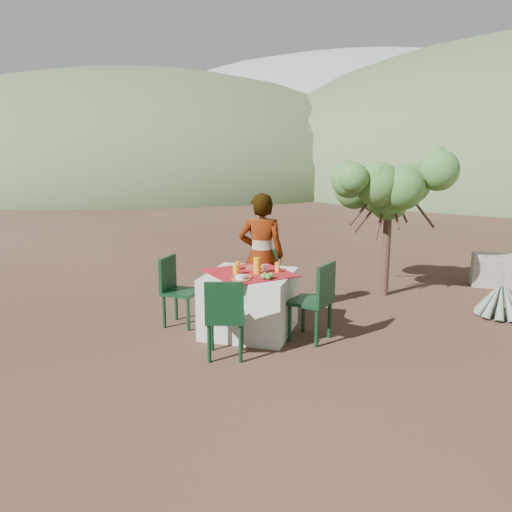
{
  "coord_description": "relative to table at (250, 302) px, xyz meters",
  "views": [
    {
      "loc": [
        1.07,
        -5.49,
        2.2
      ],
      "look_at": [
        -0.69,
        0.59,
        0.89
      ],
      "focal_mm": 35.0,
      "sensor_mm": 36.0,
      "label": 1
    }
  ],
  "objects": [
    {
      "name": "chair_far",
      "position": [
        -0.06,
        0.98,
        0.09
      ],
      "size": [
        0.45,
        0.45,
        0.85
      ],
      "rotation": [
        0.0,
        0.0,
        0.16
      ],
      "color": "black",
      "rests_on": "ground"
    },
    {
      "name": "bowl_plate",
      "position": [
        0.01,
        -0.38,
        0.39
      ],
      "size": [
        0.22,
        0.22,
        0.01
      ],
      "primitive_type": "cylinder",
      "color": "brown",
      "rests_on": "table"
    },
    {
      "name": "jar_left",
      "position": [
        0.33,
        0.11,
        0.42
      ],
      "size": [
        0.05,
        0.05,
        0.08
      ],
      "primitive_type": "cylinder",
      "color": "orange",
      "rests_on": "table"
    },
    {
      "name": "chair_left",
      "position": [
        -0.99,
        -0.01,
        0.12
      ],
      "size": [
        0.43,
        0.43,
        0.9
      ],
      "rotation": [
        0.0,
        0.0,
        1.55
      ],
      "color": "black",
      "rests_on": "ground"
    },
    {
      "name": "agave",
      "position": [
        3.12,
        1.51,
        -0.14
      ],
      "size": [
        0.68,
        0.68,
        0.72
      ],
      "rotation": [
        0.0,
        0.0,
        0.15
      ],
      "color": "slate",
      "rests_on": "ground"
    },
    {
      "name": "plate_near",
      "position": [
        -0.0,
        -0.25,
        0.39
      ],
      "size": [
        0.23,
        0.23,
        0.01
      ],
      "primitive_type": "cylinder",
      "color": "brown",
      "rests_on": "table"
    },
    {
      "name": "hill_far_center",
      "position": [
        -3.35,
        51.81,
        -0.38
      ],
      "size": [
        60.0,
        60.0,
        24.0
      ],
      "primitive_type": "ellipsoid",
      "color": "gray",
      "rests_on": "ground"
    },
    {
      "name": "ground",
      "position": [
        0.65,
        -0.19,
        -0.38
      ],
      "size": [
        160.0,
        160.0,
        0.0
      ],
      "primitive_type": "plane",
      "color": "#311D16",
      "rests_on": "ground"
    },
    {
      "name": "chair_near",
      "position": [
        -0.0,
        -0.89,
        0.12
      ],
      "size": [
        0.51,
        0.51,
        0.89
      ],
      "rotation": [
        0.0,
        0.0,
        3.42
      ],
      "color": "black",
      "rests_on": "ground"
    },
    {
      "name": "napkin_holder",
      "position": [
        0.17,
        0.12,
        0.42
      ],
      "size": [
        0.08,
        0.06,
        0.08
      ],
      "primitive_type": "cube",
      "rotation": [
        0.0,
        0.0,
        0.43
      ],
      "color": "white",
      "rests_on": "table"
    },
    {
      "name": "chair_right",
      "position": [
        0.85,
        -0.08,
        0.15
      ],
      "size": [
        0.55,
        0.55,
        0.95
      ],
      "rotation": [
        0.0,
        0.0,
        4.43
      ],
      "color": "black",
      "rests_on": "ground"
    },
    {
      "name": "jar_right",
      "position": [
        0.29,
        0.24,
        0.43
      ],
      "size": [
        0.06,
        0.06,
        0.09
      ],
      "primitive_type": "cylinder",
      "color": "orange",
      "rests_on": "table"
    },
    {
      "name": "person",
      "position": [
        -0.03,
        0.64,
        0.46
      ],
      "size": [
        0.67,
        0.5,
        1.69
      ],
      "primitive_type": "imported",
      "rotation": [
        0.0,
        0.0,
        3.3
      ],
      "color": "#8C6651",
      "rests_on": "ground"
    },
    {
      "name": "plate_far",
      "position": [
        -0.01,
        0.26,
        0.39
      ],
      "size": [
        0.26,
        0.26,
        0.01
      ],
      "primitive_type": "cylinder",
      "color": "brown",
      "rests_on": "table"
    },
    {
      "name": "shrub_tree",
      "position": [
        1.62,
        2.24,
        1.19
      ],
      "size": [
        1.69,
        1.66,
        1.99
      ],
      "color": "#4F3427",
      "rests_on": "ground"
    },
    {
      "name": "white_bowl",
      "position": [
        0.01,
        -0.38,
        0.42
      ],
      "size": [
        0.12,
        0.12,
        0.04
      ],
      "primitive_type": "cylinder",
      "color": "white",
      "rests_on": "bowl_plate"
    },
    {
      "name": "juice_pitcher",
      "position": [
        0.11,
        -0.03,
        0.48
      ],
      "size": [
        0.09,
        0.09,
        0.2
      ],
      "primitive_type": "cylinder",
      "color": "orange",
      "rests_on": "table"
    },
    {
      "name": "fruit_cluster",
      "position": [
        0.29,
        -0.25,
        0.42
      ],
      "size": [
        0.14,
        0.13,
        0.07
      ],
      "color": "#4C8630",
      "rests_on": "table"
    },
    {
      "name": "glass_far",
      "position": [
        -0.19,
        0.12,
        0.43
      ],
      "size": [
        0.06,
        0.06,
        0.1
      ],
      "primitive_type": "cylinder",
      "color": "orange",
      "rests_on": "table"
    },
    {
      "name": "table",
      "position": [
        0.0,
        0.0,
        0.0
      ],
      "size": [
        1.3,
        1.3,
        0.76
      ],
      "color": "beige",
      "rests_on": "ground"
    },
    {
      "name": "glass_near",
      "position": [
        -0.13,
        -0.14,
        0.44
      ],
      "size": [
        0.08,
        0.08,
        0.12
      ],
      "primitive_type": "cylinder",
      "color": "orange",
      "rests_on": "table"
    },
    {
      "name": "hill_near_left",
      "position": [
        -17.35,
        29.81,
        -0.38
      ],
      "size": [
        40.0,
        40.0,
        16.0
      ],
      "primitive_type": "ellipsoid",
      "color": "#364828",
      "rests_on": "ground"
    }
  ]
}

